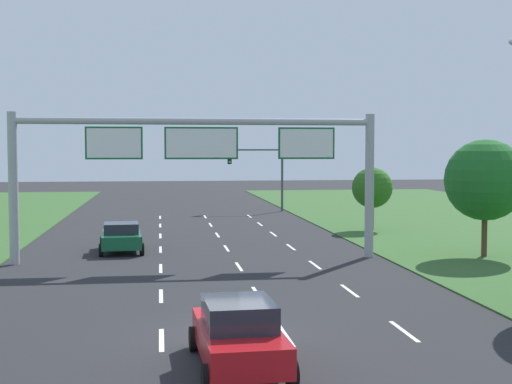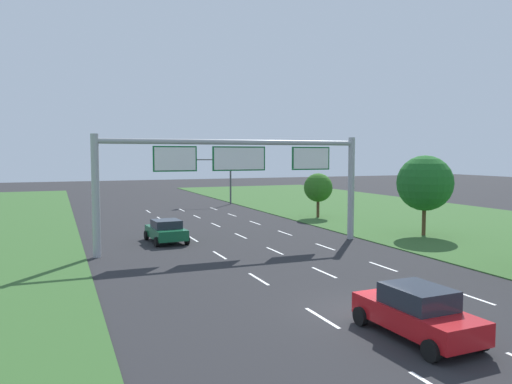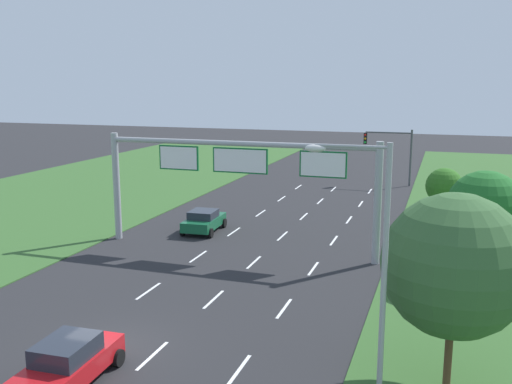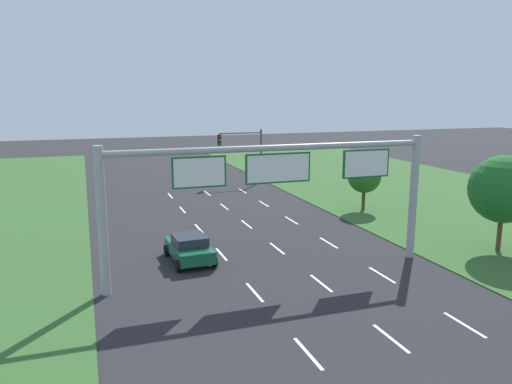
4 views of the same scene
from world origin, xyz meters
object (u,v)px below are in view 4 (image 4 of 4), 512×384
Objects in this scene: sign_gantry at (277,180)px; car_lead_silver at (189,248)px; roadside_tree_mid at (504,189)px; traffic_light_mast at (243,146)px; roadside_tree_far at (364,176)px.

car_lead_silver is at bearing 138.99° from sign_gantry.
sign_gantry is at bearing 176.14° from roadside_tree_mid.
sign_gantry is at bearing -103.99° from traffic_light_mast.
car_lead_silver is at bearing -154.25° from roadside_tree_far.
roadside_tree_far is (5.24, -15.14, -1.07)m from traffic_light_mast.
roadside_tree_far is at bearing 99.75° from roadside_tree_mid.
roadside_tree_mid is at bearing -74.92° from traffic_light_mast.
traffic_light_mast is 1.36× the size of roadside_tree_far.
car_lead_silver is 0.24× the size of sign_gantry.
sign_gantry is (3.91, -3.40, 4.17)m from car_lead_silver.
traffic_light_mast is at bearing 109.08° from roadside_tree_far.
roadside_tree_mid is 12.08m from roadside_tree_far.
sign_gantry is 13.85m from roadside_tree_mid.
traffic_light_mast reaches higher than car_lead_silver.
roadside_tree_mid is (7.28, -27.01, -0.07)m from traffic_light_mast.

